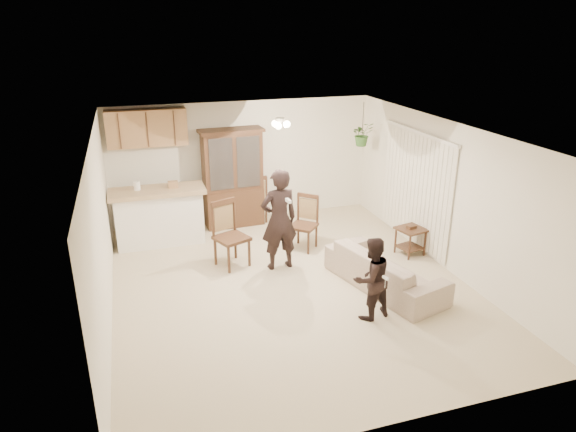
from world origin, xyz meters
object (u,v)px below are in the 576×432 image
object	(u,v)px
child	(372,275)
side_table	(410,241)
adult	(279,219)
chair_hutch_left	(303,234)
sofa	(385,266)
china_hutch	(233,179)
chair_hutch_right	(255,208)
chair_bar	(232,248)

from	to	relation	value
child	side_table	world-z (taller)	child
adult	child	size ratio (longest dim) A/B	1.33
adult	child	xyz separation A→B (m)	(0.78, -1.92, -0.22)
adult	chair_hutch_left	size ratio (longest dim) A/B	1.76
side_table	sofa	bearing A→B (deg)	-136.30
child	side_table	size ratio (longest dim) A/B	2.40
sofa	china_hutch	world-z (taller)	china_hutch
adult	side_table	distance (m)	2.52
china_hutch	child	bearing A→B (deg)	-78.08
china_hutch	chair_hutch_right	bearing A→B (deg)	7.32
chair_hutch_left	chair_hutch_right	distance (m)	1.76
adult	chair_hutch_left	world-z (taller)	adult
chair_bar	chair_hutch_right	size ratio (longest dim) A/B	1.12
sofa	side_table	world-z (taller)	sofa
adult	chair_hutch_left	distance (m)	1.08
sofa	side_table	distance (m)	1.42
child	china_hutch	world-z (taller)	china_hutch
chair_hutch_left	adult	bearing A→B (deg)	-93.56
chair_bar	chair_hutch_left	distance (m)	1.44
child	chair_hutch_left	distance (m)	2.57
side_table	chair_bar	xyz separation A→B (m)	(-3.18, 0.52, 0.06)
sofa	chair_bar	bearing A→B (deg)	40.07
child	chair_hutch_left	world-z (taller)	child
china_hutch	chair_hutch_right	distance (m)	0.86
china_hutch	chair_hutch_left	bearing A→B (deg)	-61.82
side_table	chair_bar	size ratio (longest dim) A/B	0.49
adult	side_table	xyz separation A→B (m)	(2.42, -0.21, -0.64)
adult	chair_hutch_right	distance (m)	2.38
china_hutch	chair_hutch_right	xyz separation A→B (m)	(0.48, 0.09, -0.71)
sofa	chair_bar	world-z (taller)	chair_bar
child	chair_bar	world-z (taller)	child
chair_hutch_right	child	bearing A→B (deg)	98.32
side_table	chair_bar	bearing A→B (deg)	170.80
child	chair_hutch_right	distance (m)	4.29
child	adult	bearing A→B (deg)	-81.20
china_hutch	side_table	distance (m)	3.73
chair_hutch_right	side_table	bearing A→B (deg)	132.04
china_hutch	sofa	bearing A→B (deg)	-66.14
chair_bar	chair_hutch_left	xyz separation A→B (m)	(1.41, 0.30, -0.04)
adult	chair_bar	xyz separation A→B (m)	(-0.76, 0.31, -0.57)
side_table	chair_hutch_right	xyz separation A→B (m)	(-2.28, 2.50, 0.03)
side_table	chair_hutch_left	bearing A→B (deg)	155.45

